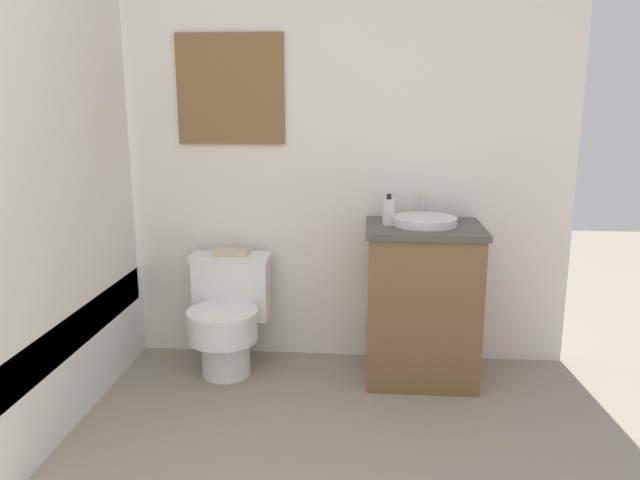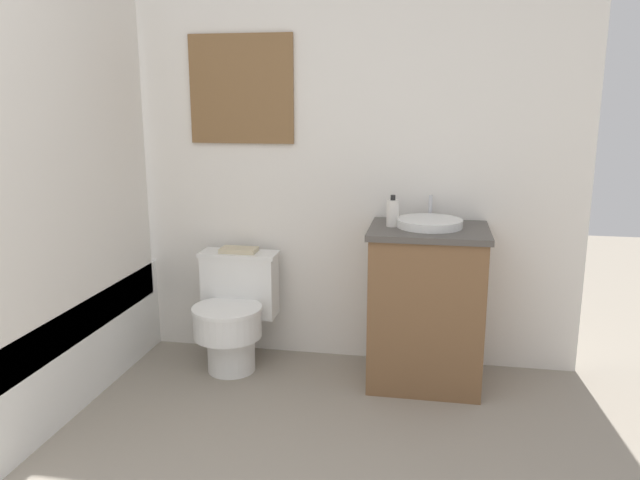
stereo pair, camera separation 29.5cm
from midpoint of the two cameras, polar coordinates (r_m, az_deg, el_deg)
name	(u,v)px [view 2 (the right image)]	position (r m, az deg, el deg)	size (l,w,h in m)	color
wall_back	(262,130)	(3.42, -2.88, 9.97)	(3.42, 0.07, 2.50)	white
shower_area	(41,334)	(3.27, -21.82, -8.06)	(0.57, 1.47, 1.98)	white
toilet	(234,312)	(3.37, -5.42, -6.64)	(0.42, 0.49, 0.61)	white
vanity	(426,306)	(3.22, 12.30, -5.95)	(0.58, 0.48, 0.81)	brown
sink	(429,223)	(3.13, 12.65, 1.51)	(0.32, 0.36, 0.13)	white
soap_bottle	(393,213)	(3.10, 9.38, 2.45)	(0.06, 0.06, 0.16)	silver
book_on_tank	(239,250)	(3.39, -4.97, -0.95)	(0.20, 0.11, 0.02)	beige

